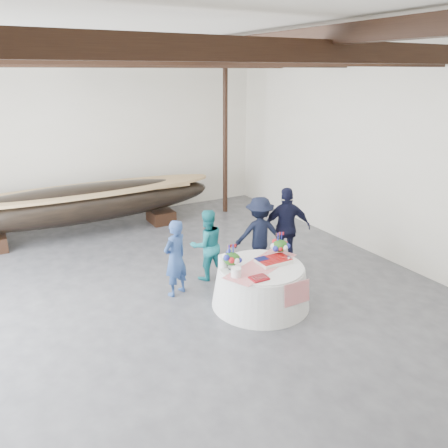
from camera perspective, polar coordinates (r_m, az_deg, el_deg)
floor at (r=8.17m, az=-5.45°, el=-10.80°), size 10.00×12.00×0.01m
wall_back at (r=12.95m, az=-16.67°, el=10.39°), size 10.00×0.02×4.50m
wall_right at (r=10.28m, az=20.81°, el=7.78°), size 0.02×12.00×4.50m
ceiling at (r=7.08m, az=-6.69°, el=22.52°), size 10.00×12.00×0.01m
pavilion_structure at (r=7.83m, az=-8.93°, el=18.47°), size 9.80×11.76×4.50m
longboat_display at (r=11.85m, az=-18.15°, el=2.55°), size 7.18×1.44×1.35m
banquet_table at (r=8.10m, az=4.83°, el=-7.96°), size 1.80×1.80×0.77m
tabletop_items at (r=7.96m, az=4.33°, el=-4.20°), size 1.74×1.19×0.40m
guest_woman_blue at (r=8.32m, az=-6.38°, el=-4.44°), size 0.65×0.55×1.51m
guest_woman_teal at (r=8.91m, az=-2.24°, el=-2.73°), size 0.75×0.60×1.49m
guest_man_left at (r=9.31m, az=4.63°, el=-1.33°), size 1.19×0.92×1.63m
guest_man_right at (r=9.51m, az=8.16°, el=-0.51°), size 1.14×0.81×1.79m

